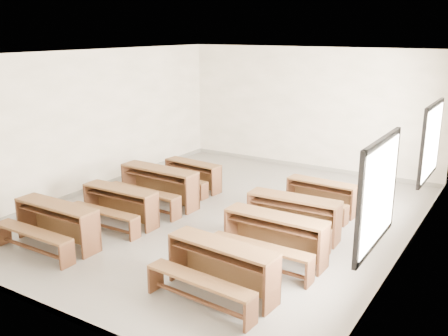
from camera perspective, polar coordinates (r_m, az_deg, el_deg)
The scene contains 9 objects.
room at distance 9.50m, azimuth 0.46°, elevation 6.58°, with size 8.50×8.50×3.20m.
desk_set_0 at distance 9.09m, azimuth -18.79°, elevation -5.84°, with size 1.68×0.88×0.75m.
desk_set_1 at distance 9.79m, azimuth -11.95°, elevation -3.96°, with size 1.59×0.84×0.71m.
desk_set_2 at distance 10.65m, azimuth -7.58°, elevation -1.80°, with size 1.82×0.98×0.81m.
desk_set_3 at distance 11.65m, azimuth -3.72°, elevation -0.64°, with size 1.51×0.88×0.65m.
desk_set_4 at distance 7.12m, azimuth -0.44°, elevation -11.08°, with size 1.73×0.99×0.75m.
desk_set_5 at distance 8.11m, azimuth 5.71°, elevation -7.61°, with size 1.71×0.89×0.77m.
desk_set_6 at distance 9.03m, azimuth 7.81°, elevation -5.25°, with size 1.71×0.94×0.75m.
desk_set_7 at distance 10.36m, azimuth 10.99°, elevation -2.99°, with size 1.48×0.82×0.65m.
Camera 1 is at (4.98, -8.00, 3.64)m, focal length 40.00 mm.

